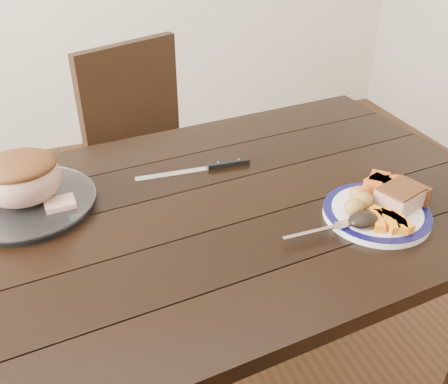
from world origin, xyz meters
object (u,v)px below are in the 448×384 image
object	(u,v)px
serving_platter	(27,204)
fork	(325,230)
dining_table	(191,242)
chair_far	(152,155)
roast_joint	(21,180)
dinner_plate	(376,214)
carving_knife	(215,166)
pork_slice	(400,198)

from	to	relation	value
serving_platter	fork	bearing A→B (deg)	-30.24
dining_table	chair_far	distance (m)	0.75
serving_platter	roast_joint	distance (m)	0.07
dining_table	dinner_plate	distance (m)	0.45
chair_far	carving_knife	bearing A→B (deg)	74.53
chair_far	serving_platter	bearing A→B (deg)	31.18
dining_table	pork_slice	distance (m)	0.52
chair_far	dining_table	bearing A→B (deg)	62.98
chair_far	dinner_plate	size ratio (longest dim) A/B	3.71
chair_far	carving_knife	size ratio (longest dim) A/B	2.90
dinner_plate	roast_joint	xyz separation A→B (m)	(-0.77, 0.33, 0.07)
chair_far	roast_joint	xyz separation A→B (m)	(-0.43, -0.57, 0.30)
dining_table	roast_joint	xyz separation A→B (m)	(-0.36, 0.16, 0.17)
dining_table	chair_far	size ratio (longest dim) A/B	1.80
fork	roast_joint	distance (m)	0.72
chair_far	pork_slice	xyz separation A→B (m)	(0.40, -0.91, 0.27)
fork	carving_knife	distance (m)	0.40
roast_joint	dining_table	bearing A→B (deg)	-23.65
chair_far	pork_slice	size ratio (longest dim) A/B	9.16
dining_table	roast_joint	world-z (taller)	roast_joint
pork_slice	fork	xyz separation A→B (m)	(-0.21, -0.02, -0.02)
dining_table	serving_platter	size ratio (longest dim) A/B	5.19
carving_knife	chair_far	bearing A→B (deg)	100.04
pork_slice	fork	distance (m)	0.21
chair_far	carving_knife	world-z (taller)	chair_far
fork	pork_slice	bearing A→B (deg)	5.70
dinner_plate	pork_slice	size ratio (longest dim) A/B	2.47
dining_table	carving_knife	bearing A→B (deg)	54.40
dining_table	serving_platter	bearing A→B (deg)	156.35
serving_platter	roast_joint	world-z (taller)	roast_joint
fork	carving_knife	size ratio (longest dim) A/B	0.55
pork_slice	dinner_plate	bearing A→B (deg)	175.24
dining_table	dinner_plate	world-z (taller)	dinner_plate
chair_far	dinner_plate	distance (m)	1.00
dinner_plate	carving_knife	xyz separation A→B (m)	(-0.28, 0.35, -0.00)
dining_table	carving_knife	size ratio (longest dim) A/B	5.21
serving_platter	pork_slice	xyz separation A→B (m)	(0.83, -0.34, 0.03)
chair_far	dinner_plate	world-z (taller)	chair_far
dining_table	serving_platter	xyz separation A→B (m)	(-0.36, 0.16, 0.10)
fork	roast_joint	xyz separation A→B (m)	(-0.62, 0.36, 0.06)
pork_slice	chair_far	bearing A→B (deg)	113.57
fork	carving_knife	xyz separation A→B (m)	(-0.12, 0.38, -0.01)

